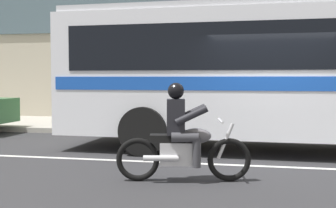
# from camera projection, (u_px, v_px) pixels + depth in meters

# --- Properties ---
(ground_plane) EXTENTS (60.00, 60.00, 0.00)m
(ground_plane) POSITION_uv_depth(u_px,v_px,m) (270.00, 161.00, 8.86)
(ground_plane) COLOR #2B2B2D
(sidewalk_curb) EXTENTS (28.00, 3.80, 0.15)m
(sidewalk_curb) POSITION_uv_depth(u_px,v_px,m) (268.00, 129.00, 13.83)
(sidewalk_curb) COLOR #A39E93
(sidewalk_curb) RESTS_ON ground_plane
(lane_center_stripe) EXTENTS (26.60, 0.14, 0.01)m
(lane_center_stripe) POSITION_uv_depth(u_px,v_px,m) (270.00, 166.00, 8.27)
(lane_center_stripe) COLOR silver
(lane_center_stripe) RESTS_ON ground_plane
(transit_bus) EXTENTS (10.97, 2.85, 3.22)m
(transit_bus) POSITION_uv_depth(u_px,v_px,m) (307.00, 67.00, 9.75)
(transit_bus) COLOR silver
(transit_bus) RESTS_ON ground_plane
(motorcycle_with_rider) EXTENTS (2.12, 0.75, 1.56)m
(motorcycle_with_rider) POSITION_uv_depth(u_px,v_px,m) (183.00, 140.00, 7.07)
(motorcycle_with_rider) COLOR black
(motorcycle_with_rider) RESTS_ON ground_plane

